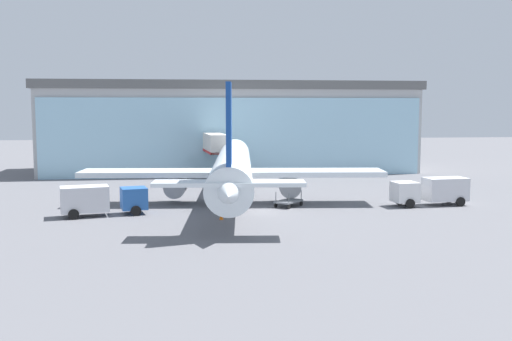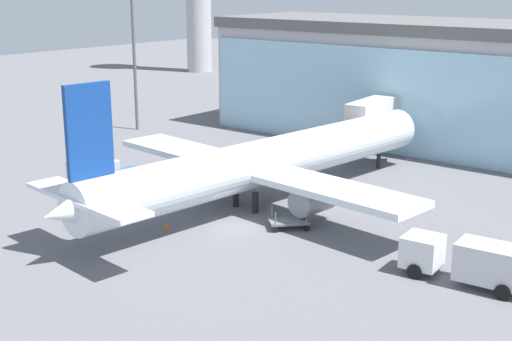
% 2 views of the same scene
% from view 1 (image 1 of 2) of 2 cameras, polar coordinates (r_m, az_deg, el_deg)
% --- Properties ---
extents(ground, '(240.00, 240.00, 0.00)m').
position_cam_1_polar(ground, '(54.46, 0.09, -3.91)').
color(ground, slate).
extents(terminal_building, '(54.00, 17.44, 13.00)m').
position_cam_1_polar(terminal_building, '(88.51, -2.49, 4.21)').
color(terminal_building, '#ACACAC').
rests_on(terminal_building, ground).
extents(jet_bridge, '(3.41, 11.55, 5.99)m').
position_cam_1_polar(jet_bridge, '(78.76, -4.13, 2.57)').
color(jet_bridge, silver).
rests_on(jet_bridge, ground).
extents(airplane, '(29.63, 39.11, 11.23)m').
position_cam_1_polar(airplane, '(59.32, -2.23, 0.20)').
color(airplane, white).
rests_on(airplane, ground).
extents(catering_truck, '(7.61, 3.79, 2.65)m').
position_cam_1_polar(catering_truck, '(53.81, -14.55, -2.65)').
color(catering_truck, '#2659A5').
rests_on(catering_truck, ground).
extents(fuel_truck, '(7.48, 3.09, 2.65)m').
position_cam_1_polar(fuel_truck, '(59.89, 16.44, -1.82)').
color(fuel_truck, silver).
rests_on(fuel_truck, ground).
extents(baggage_cart, '(3.06, 3.16, 1.50)m').
position_cam_1_polar(baggage_cart, '(56.96, 3.13, -2.96)').
color(baggage_cart, slate).
rests_on(baggage_cart, ground).
extents(safety_cone_nose, '(0.36, 0.36, 0.55)m').
position_cam_1_polar(safety_cone_nose, '(50.61, -3.33, -4.38)').
color(safety_cone_nose, orange).
rests_on(safety_cone_nose, ground).
extents(safety_cone_wingtip, '(0.36, 0.36, 0.55)m').
position_cam_1_polar(safety_cone_wingtip, '(59.84, -15.58, -2.96)').
color(safety_cone_wingtip, orange).
rests_on(safety_cone_wingtip, ground).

